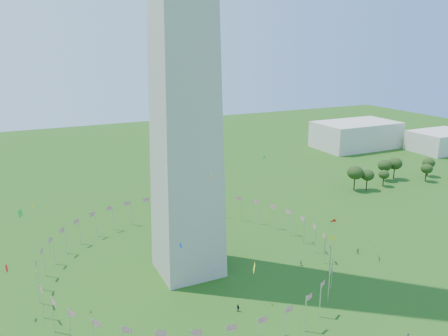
{
  "coord_description": "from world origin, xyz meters",
  "views": [
    {
      "loc": [
        -39.26,
        -56.52,
        62.82
      ],
      "look_at": [
        4.18,
        35.0,
        33.87
      ],
      "focal_mm": 35.0,
      "sensor_mm": 36.0,
      "label": 1
    }
  ],
  "objects": [
    {
      "name": "tree_line_east",
      "position": [
        112.38,
        85.76,
        4.89
      ],
      "size": [
        53.62,
        15.35,
        11.05
      ],
      "color": "#284517",
      "rests_on": "ground"
    },
    {
      "name": "kites_aloft",
      "position": [
        13.32,
        21.88,
        20.06
      ],
      "size": [
        110.6,
        71.33,
        28.31
      ],
      "color": "red",
      "rests_on": "ground"
    },
    {
      "name": "gov_building_east_b",
      "position": [
        190.0,
        120.0,
        6.0
      ],
      "size": [
        35.0,
        25.0,
        12.0
      ],
      "primitive_type": "cube",
      "color": "beige",
      "rests_on": "ground"
    },
    {
      "name": "gov_building_east_a",
      "position": [
        150.0,
        150.0,
        8.0
      ],
      "size": [
        50.0,
        30.0,
        16.0
      ],
      "primitive_type": "cube",
      "color": "beige",
      "rests_on": "ground"
    },
    {
      "name": "flag_ring",
      "position": [
        -0.0,
        50.0,
        4.5
      ],
      "size": [
        80.24,
        80.24,
        9.0
      ],
      "color": "silver",
      "rests_on": "ground"
    }
  ]
}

